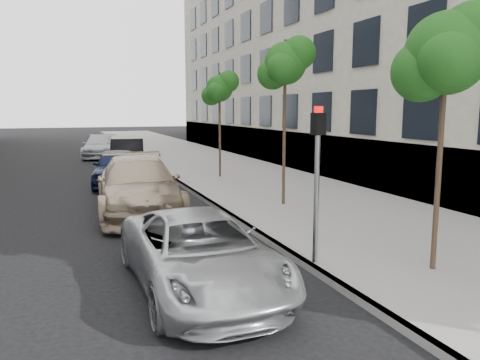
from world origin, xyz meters
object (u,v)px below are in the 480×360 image
signal_pole (317,166)px  sedan_black (128,154)px  suv (138,186)px  tree_far (220,89)px  sedan_blue (117,167)px  tree_near (447,53)px  minivan (200,253)px  tree_mid (286,64)px  sedan_rear (100,146)px

signal_pole → sedan_black: 17.24m
suv → tree_far: bearing=55.6°
sedan_blue → sedan_black: size_ratio=0.93×
tree_near → suv: (-4.44, 7.36, -3.25)m
sedan_black → minivan: bearing=-84.8°
tree_near → tree_far: (-0.00, 13.00, -0.10)m
tree_far → suv: bearing=-128.2°
minivan → tree_near: bearing=-12.6°
tree_mid → suv: 5.81m
suv → tree_mid: bearing=-7.1°
tree_mid → sedan_blue: (-4.49, 6.56, -3.74)m
tree_far → tree_mid: bearing=-90.0°
signal_pole → minivan: bearing=174.8°
signal_pole → sedan_black: bearing=84.5°
tree_mid → sedan_rear: size_ratio=1.04×
tree_mid → suv: (-4.44, 0.86, -3.65)m
tree_mid → signal_pole: size_ratio=1.70×
tree_mid → sedan_rear: bearing=103.3°
tree_near → minivan: (-4.33, 0.89, -3.44)m
sedan_rear → signal_pole: bearing=-75.5°
tree_mid → signal_pole: (-1.93, -5.39, -2.44)m
signal_pole → sedan_blue: signal_pole is taller
suv → sedan_black: bearing=88.5°
sedan_blue → sedan_rear: sedan_blue is taller
tree_far → sedan_rear: tree_far is taller
minivan → sedan_blue: sedan_blue is taller
tree_near → tree_mid: bearing=90.0°
tree_far → signal_pole: 12.20m
minivan → sedan_black: sedan_black is taller
tree_mid → tree_far: 6.52m
suv → sedan_blue: bearing=94.3°
tree_near → suv: size_ratio=0.83×
suv → sedan_blue: size_ratio=1.32×
tree_mid → sedan_rear: tree_mid is taller
minivan → sedan_rear: bearing=89.0°
sedan_blue → sedan_black: sedan_black is taller
signal_pole → sedan_blue: 12.29m
sedan_rear → minivan: bearing=-81.3°
tree_far → sedan_blue: (-4.49, 0.06, -3.25)m
tree_far → sedan_blue: 5.54m
sedan_blue → tree_mid: bearing=-46.1°
sedan_black → sedan_rear: size_ratio=0.95×
tree_mid → sedan_blue: bearing=124.4°
sedan_rear → suv: bearing=-81.6°
suv → sedan_black: suv is taller
minivan → sedan_rear: 23.92m
tree_near → signal_pole: size_ratio=1.59×
tree_near → sedan_rear: bearing=99.9°
signal_pole → sedan_rear: size_ratio=0.61×
tree_mid → sedan_black: (-3.42, 11.73, -3.70)m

